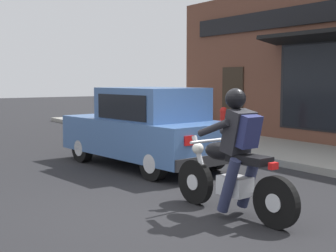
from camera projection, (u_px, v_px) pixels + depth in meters
name	position (u px, v px, depth m)	size (l,w,h in m)	color
ground_plane	(171.00, 212.00, 6.12)	(80.00, 80.00, 0.00)	black
sidewalk_curb	(266.00, 148.00, 11.32)	(2.60, 22.00, 0.14)	gray
storefront_building	(320.00, 64.00, 11.73)	(1.25, 10.49, 4.20)	brown
motorcycle_with_rider	(234.00, 163.00, 5.90)	(0.58, 2.02, 1.62)	black
car_hatchback	(146.00, 128.00, 9.26)	(2.01, 3.92, 1.57)	black
fire_hydrant	(223.00, 124.00, 12.13)	(0.36, 0.24, 0.88)	red
trash_bin	(191.00, 113.00, 15.22)	(0.56, 0.56, 0.98)	#2D2D33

